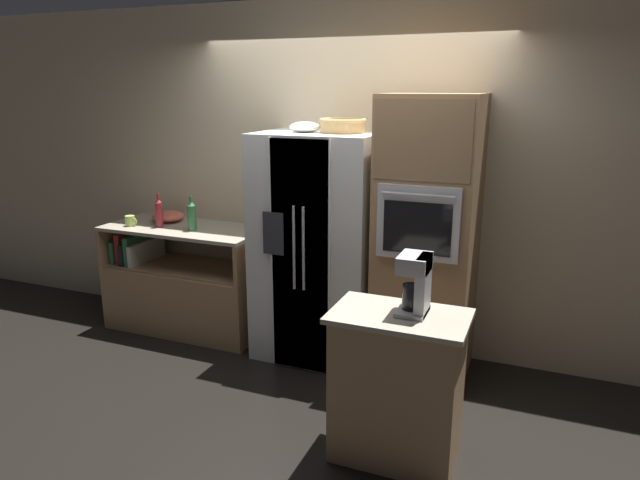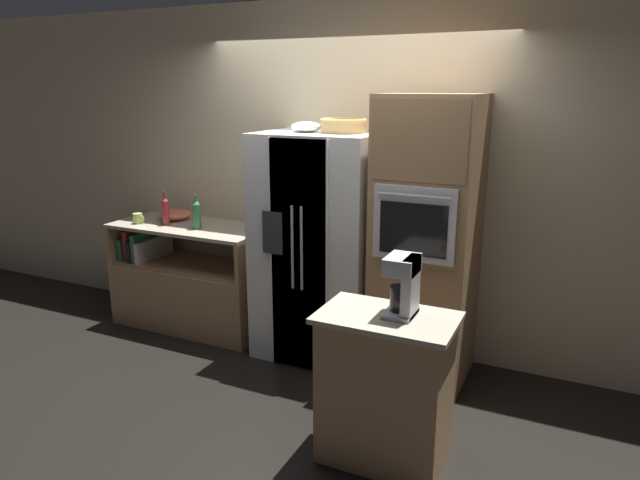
# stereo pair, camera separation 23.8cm
# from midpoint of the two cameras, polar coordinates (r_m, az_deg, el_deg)

# --- Properties ---
(ground_plane) EXTENTS (20.00, 20.00, 0.00)m
(ground_plane) POSITION_cam_midpoint_polar(r_m,az_deg,el_deg) (4.74, -0.71, -11.58)
(ground_plane) COLOR black
(wall_back) EXTENTS (12.00, 0.06, 2.80)m
(wall_back) POSITION_cam_midpoint_polar(r_m,az_deg,el_deg) (4.70, 1.34, 6.20)
(wall_back) COLOR beige
(wall_back) RESTS_ON ground_plane
(counter_left) EXTENTS (1.41, 0.65, 0.94)m
(counter_left) POSITION_cam_midpoint_polar(r_m,az_deg,el_deg) (5.33, -14.46, -4.90)
(counter_left) COLOR #A87F56
(counter_left) RESTS_ON ground_plane
(refrigerator) EXTENTS (0.94, 0.74, 1.79)m
(refrigerator) POSITION_cam_midpoint_polar(r_m,az_deg,el_deg) (4.50, -1.72, -0.78)
(refrigerator) COLOR white
(refrigerator) RESTS_ON ground_plane
(wall_oven) EXTENTS (0.68, 0.74, 2.08)m
(wall_oven) POSITION_cam_midpoint_polar(r_m,az_deg,el_deg) (4.21, 9.10, 0.03)
(wall_oven) COLOR #A87F56
(wall_oven) RESTS_ON ground_plane
(island_counter) EXTENTS (0.77, 0.48, 0.90)m
(island_counter) POSITION_cam_midpoint_polar(r_m,az_deg,el_deg) (3.41, 5.67, -14.36)
(island_counter) COLOR #A87F56
(island_counter) RESTS_ON ground_plane
(wicker_basket) EXTENTS (0.35, 0.35, 0.11)m
(wicker_basket) POSITION_cam_midpoint_polar(r_m,az_deg,el_deg) (4.31, 0.68, 11.43)
(wicker_basket) COLOR tan
(wicker_basket) RESTS_ON refrigerator
(fruit_bowl) EXTENTS (0.23, 0.23, 0.08)m
(fruit_bowl) POSITION_cam_midpoint_polar(r_m,az_deg,el_deg) (4.39, -3.13, 11.23)
(fruit_bowl) COLOR white
(fruit_bowl) RESTS_ON refrigerator
(bottle_tall) EXTENTS (0.06, 0.06, 0.30)m
(bottle_tall) POSITION_cam_midpoint_polar(r_m,az_deg,el_deg) (5.17, -17.09, 2.63)
(bottle_tall) COLOR maroon
(bottle_tall) RESTS_ON counter_left
(bottle_short) EXTENTS (0.07, 0.07, 0.30)m
(bottle_short) POSITION_cam_midpoint_polar(r_m,az_deg,el_deg) (4.97, -14.05, 2.40)
(bottle_short) COLOR #33723F
(bottle_short) RESTS_ON counter_left
(mug) EXTENTS (0.12, 0.08, 0.09)m
(mug) POSITION_cam_midpoint_polar(r_m,az_deg,el_deg) (5.31, -19.67, 1.82)
(mug) COLOR #B2D166
(mug) RESTS_ON counter_left
(mixing_bowl) EXTENTS (0.29, 0.29, 0.10)m
(mixing_bowl) POSITION_cam_midpoint_polar(r_m,az_deg,el_deg) (5.37, -16.19, 2.28)
(mixing_bowl) COLOR #DB664C
(mixing_bowl) RESTS_ON counter_left
(coffee_maker) EXTENTS (0.16, 0.22, 0.34)m
(coffee_maker) POSITION_cam_midpoint_polar(r_m,az_deg,el_deg) (3.16, 7.56, -4.16)
(coffee_maker) COLOR #B2B2B7
(coffee_maker) RESTS_ON island_counter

